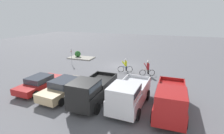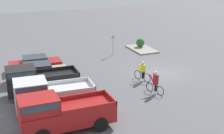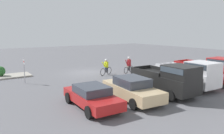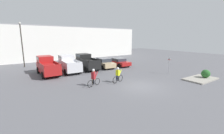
{
  "view_description": "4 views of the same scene",
  "coord_description": "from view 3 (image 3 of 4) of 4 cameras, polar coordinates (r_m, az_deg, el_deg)",
  "views": [
    {
      "loc": [
        -6.37,
        21.46,
        6.55
      ],
      "look_at": [
        -0.25,
        4.6,
        1.2
      ],
      "focal_mm": 28.0,
      "sensor_mm": 36.0,
      "label": 1
    },
    {
      "loc": [
        -22.18,
        13.62,
        9.19
      ],
      "look_at": [
        -0.25,
        4.6,
        1.2
      ],
      "focal_mm": 50.0,
      "sensor_mm": 36.0,
      "label": 2
    },
    {
      "loc": [
        10.63,
        20.74,
        4.43
      ],
      "look_at": [
        -0.25,
        4.6,
        1.2
      ],
      "focal_mm": 35.0,
      "sensor_mm": 36.0,
      "label": 3
    },
    {
      "loc": [
        -10.16,
        -10.0,
        4.63
      ],
      "look_at": [
        -0.25,
        4.6,
        1.2
      ],
      "focal_mm": 24.0,
      "sensor_mm": 36.0,
      "label": 4
    }
  ],
  "objects": [
    {
      "name": "cyclist_1",
      "position": [
        23.42,
        4.4,
        0.68
      ],
      "size": [
        1.64,
        0.65,
        1.74
      ],
      "color": "black",
      "rests_on": "ground_plane"
    },
    {
      "name": "pickup_truck_0",
      "position": [
        20.28,
        24.28,
        -0.66
      ],
      "size": [
        2.17,
        5.36,
        2.27
      ],
      "color": "maroon",
      "rests_on": "ground_plane"
    },
    {
      "name": "cyclist_0",
      "position": [
        22.19,
        -1.56,
        0.08
      ],
      "size": [
        1.7,
        0.66,
        1.66
      ],
      "color": "black",
      "rests_on": "ground_plane"
    },
    {
      "name": "fire_lane_sign",
      "position": [
        19.75,
        -21.97,
        -0.27
      ],
      "size": [
        0.06,
        0.3,
        2.21
      ],
      "color": "#9E9EA3",
      "rests_on": "ground_plane"
    },
    {
      "name": "pickup_truck_2",
      "position": [
        15.64,
        14.3,
        -3.03
      ],
      "size": [
        2.24,
        5.09,
        2.22
      ],
      "color": "black",
      "rests_on": "ground_plane"
    },
    {
      "name": "shrub",
      "position": [
        23.46,
        -27.19,
        -0.98
      ],
      "size": [
        0.94,
        0.94,
        0.94
      ],
      "color": "#286028",
      "rests_on": "curb_island"
    },
    {
      "name": "pickup_truck_1",
      "position": [
        17.93,
        19.69,
        -1.72
      ],
      "size": [
        2.38,
        5.1,
        2.21
      ],
      "color": "silver",
      "rests_on": "ground_plane"
    },
    {
      "name": "sedan_0",
      "position": [
        14.18,
        5.21,
        -5.67
      ],
      "size": [
        2.36,
        4.91,
        1.5
      ],
      "color": "tan",
      "rests_on": "ground_plane"
    },
    {
      "name": "ground_plane",
      "position": [
        23.73,
        -6.73,
        -1.41
      ],
      "size": [
        80.0,
        80.0,
        0.0
      ],
      "primitive_type": "plane",
      "color": "#56565B"
    },
    {
      "name": "sedan_1",
      "position": [
        12.88,
        -5.29,
        -7.57
      ],
      "size": [
        2.13,
        4.56,
        1.31
      ],
      "color": "maroon",
      "rests_on": "ground_plane"
    },
    {
      "name": "curb_island",
      "position": [
        23.48,
        -25.31,
        -2.19
      ],
      "size": [
        3.9,
        2.26,
        0.15
      ],
      "primitive_type": "cube",
      "color": "gray",
      "rests_on": "ground_plane"
    }
  ]
}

